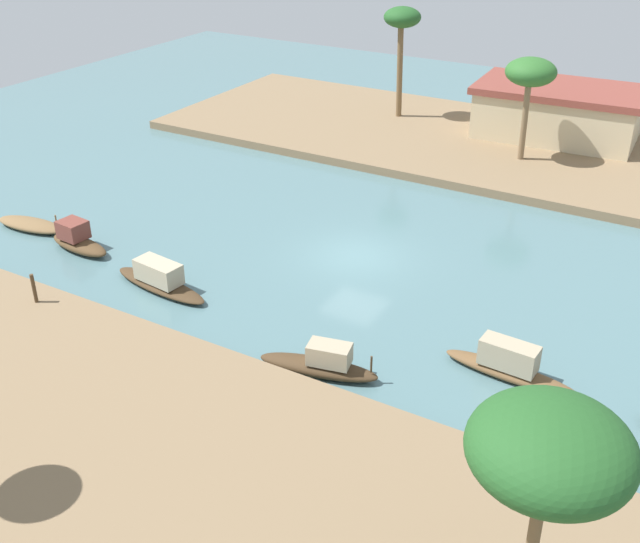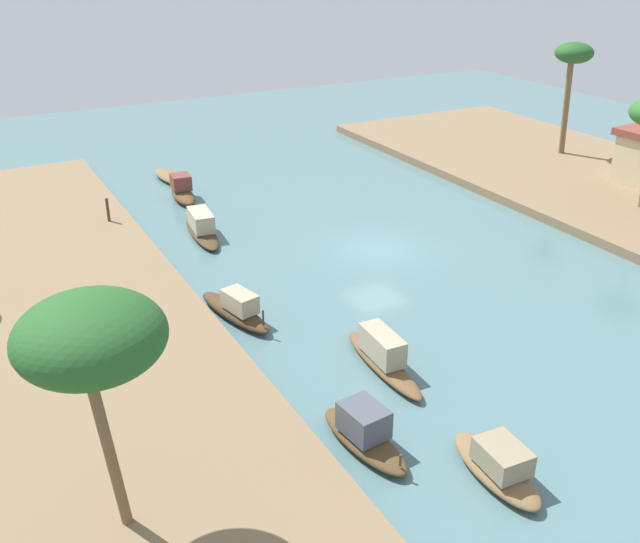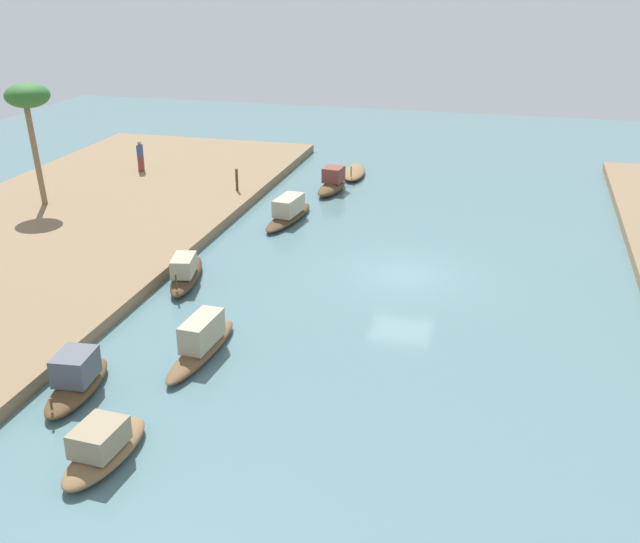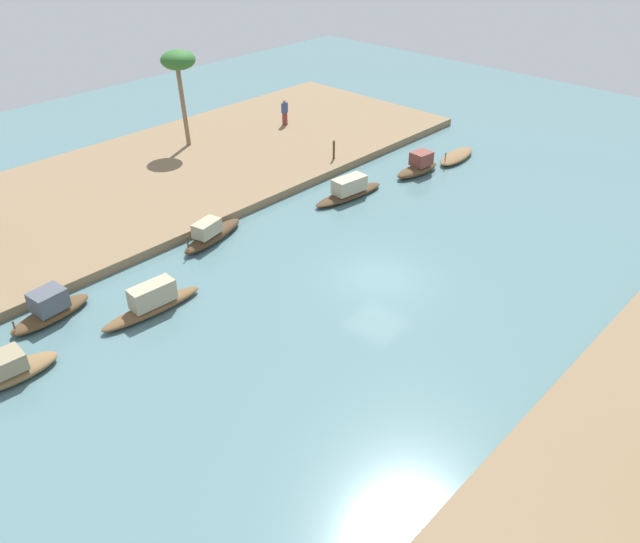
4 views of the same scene
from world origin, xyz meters
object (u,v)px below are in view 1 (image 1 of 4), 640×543
(sampan_with_tall_canopy, at_px, (586,444))
(palm_tree_right_tall, at_px, (402,23))
(sampan_downstream_large, at_px, (160,279))
(palm_tree_right_short, at_px, (531,74))
(sampan_upstream_small, at_px, (321,364))
(riverside_building, at_px, (558,111))
(sampan_with_red_awning, at_px, (77,240))
(palm_tree_left_far, at_px, (550,451))
(sampan_foreground, at_px, (509,365))
(mooring_post, at_px, (34,288))
(sampan_midstream, at_px, (31,225))

(sampan_with_tall_canopy, relative_size, palm_tree_right_tall, 0.52)
(sampan_downstream_large, xyz_separation_m, palm_tree_right_short, (8.07, 20.32, 4.69))
(sampan_upstream_small, relative_size, riverside_building, 0.43)
(sampan_downstream_large, bearing_deg, sampan_with_red_awning, 177.42)
(sampan_upstream_small, height_order, riverside_building, riverside_building)
(palm_tree_left_far, bearing_deg, sampan_foreground, 108.78)
(sampan_foreground, relative_size, sampan_upstream_small, 1.09)
(sampan_downstream_large, height_order, sampan_foreground, sampan_foreground)
(sampan_upstream_small, bearing_deg, riverside_building, 76.75)
(mooring_post, bearing_deg, sampan_midstream, 140.59)
(riverside_building, bearing_deg, sampan_downstream_large, -112.08)
(sampan_upstream_small, xyz_separation_m, mooring_post, (-11.08, -1.98, 0.62))
(palm_tree_left_far, bearing_deg, sampan_with_tall_canopy, 90.95)
(sampan_upstream_small, xyz_separation_m, riverside_building, (0.34, 26.90, 1.56))
(riverside_building, bearing_deg, sampan_with_tall_canopy, -76.27)
(sampan_upstream_small, bearing_deg, palm_tree_right_short, 78.09)
(sampan_downstream_large, relative_size, sampan_with_tall_canopy, 1.35)
(sampan_downstream_large, bearing_deg, palm_tree_left_far, -19.13)
(sampan_midstream, relative_size, sampan_upstream_small, 0.89)
(sampan_foreground, height_order, palm_tree_right_tall, palm_tree_right_tall)
(sampan_downstream_large, relative_size, sampan_with_red_awning, 1.43)
(sampan_upstream_small, bearing_deg, palm_tree_right_tall, 97.45)
(sampan_with_red_awning, xyz_separation_m, palm_tree_left_far, (22.17, -8.94, 4.98))
(sampan_foreground, bearing_deg, sampan_upstream_small, -148.36)
(sampan_with_tall_canopy, height_order, mooring_post, mooring_post)
(palm_tree_right_short, bearing_deg, sampan_downstream_large, -111.65)
(mooring_post, distance_m, palm_tree_left_far, 20.59)
(palm_tree_left_far, distance_m, riverside_building, 34.49)
(palm_tree_left_far, relative_size, palm_tree_right_short, 1.07)
(sampan_upstream_small, bearing_deg, palm_tree_left_far, -49.44)
(sampan_with_tall_canopy, height_order, sampan_foreground, sampan_with_tall_canopy)
(sampan_foreground, xyz_separation_m, palm_tree_right_short, (-5.59, 19.06, 4.64))
(sampan_downstream_large, distance_m, sampan_with_tall_canopy, 16.78)
(palm_tree_left_far, bearing_deg, palm_tree_right_tall, 119.06)
(sampan_with_tall_canopy, relative_size, sampan_foreground, 0.78)
(sampan_downstream_large, relative_size, palm_tree_right_short, 0.87)
(palm_tree_right_short, bearing_deg, palm_tree_right_tall, 157.25)
(palm_tree_left_far, relative_size, riverside_building, 0.61)
(sampan_upstream_small, height_order, mooring_post, mooring_post)
(palm_tree_right_short, distance_m, riverside_building, 5.87)
(sampan_with_tall_canopy, bearing_deg, sampan_with_red_awning, 168.40)
(sampan_with_tall_canopy, bearing_deg, mooring_post, -179.17)
(sampan_upstream_small, xyz_separation_m, sampan_with_red_awning, (-13.63, 2.52, 0.06))
(sampan_with_red_awning, distance_m, riverside_building, 28.14)
(palm_tree_right_tall, distance_m, palm_tree_right_short, 9.98)
(palm_tree_right_tall, bearing_deg, riverside_building, 6.36)
(palm_tree_right_tall, bearing_deg, palm_tree_right_short, -22.75)
(sampan_with_red_awning, height_order, palm_tree_right_tall, palm_tree_right_tall)
(sampan_downstream_large, xyz_separation_m, sampan_upstream_small, (8.30, -1.67, -0.03))
(sampan_with_red_awning, relative_size, riverside_building, 0.34)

